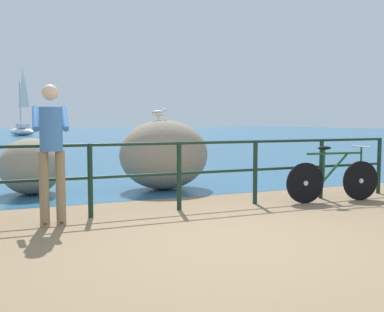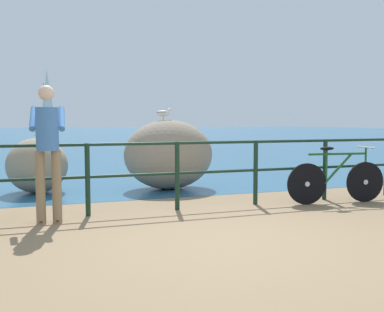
{
  "view_description": "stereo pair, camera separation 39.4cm",
  "coord_description": "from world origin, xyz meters",
  "px_view_note": "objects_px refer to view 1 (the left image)",
  "views": [
    {
      "loc": [
        -2.33,
        -4.18,
        1.32
      ],
      "look_at": [
        0.38,
        2.28,
        0.77
      ],
      "focal_mm": 41.13,
      "sensor_mm": 36.0,
      "label": 1
    },
    {
      "loc": [
        -1.96,
        -4.32,
        1.32
      ],
      "look_at": [
        0.38,
        2.28,
        0.77
      ],
      "focal_mm": 41.13,
      "sensor_mm": 36.0,
      "label": 2
    }
  ],
  "objects_px": {
    "breakwater_boulder_left": "(31,166)",
    "seagull": "(159,113)",
    "bicycle": "(334,178)",
    "person_at_railing": "(51,148)",
    "sailboat": "(22,128)",
    "breakwater_boulder_main": "(164,155)"
  },
  "relations": [
    {
      "from": "breakwater_boulder_left",
      "to": "seagull",
      "type": "distance_m",
      "value": 2.56
    },
    {
      "from": "bicycle",
      "to": "seagull",
      "type": "height_order",
      "value": "seagull"
    },
    {
      "from": "bicycle",
      "to": "sailboat",
      "type": "bearing_deg",
      "value": 102.4
    },
    {
      "from": "breakwater_boulder_main",
      "to": "seagull",
      "type": "distance_m",
      "value": 0.82
    },
    {
      "from": "bicycle",
      "to": "breakwater_boulder_main",
      "type": "xyz_separation_m",
      "value": [
        -2.12,
        2.36,
        0.28
      ]
    },
    {
      "from": "seagull",
      "to": "person_at_railing",
      "type": "bearing_deg",
      "value": -128.23
    },
    {
      "from": "seagull",
      "to": "sailboat",
      "type": "xyz_separation_m",
      "value": [
        -1.5,
        35.48,
        -0.78
      ]
    },
    {
      "from": "person_at_railing",
      "to": "breakwater_boulder_main",
      "type": "xyz_separation_m",
      "value": [
        2.29,
        2.29,
        -0.32
      ]
    },
    {
      "from": "bicycle",
      "to": "person_at_railing",
      "type": "bearing_deg",
      "value": -174.12
    },
    {
      "from": "breakwater_boulder_left",
      "to": "seagull",
      "type": "relative_size",
      "value": 3.48
    },
    {
      "from": "bicycle",
      "to": "sailboat",
      "type": "xyz_separation_m",
      "value": [
        -3.71,
        37.93,
        0.32
      ]
    },
    {
      "from": "breakwater_boulder_main",
      "to": "bicycle",
      "type": "bearing_deg",
      "value": -48.0
    },
    {
      "from": "breakwater_boulder_main",
      "to": "breakwater_boulder_left",
      "type": "bearing_deg",
      "value": 171.21
    },
    {
      "from": "breakwater_boulder_left",
      "to": "seagull",
      "type": "xyz_separation_m",
      "value": [
        2.35,
        -0.29,
        0.98
      ]
    },
    {
      "from": "person_at_railing",
      "to": "sailboat",
      "type": "relative_size",
      "value": 0.29
    },
    {
      "from": "person_at_railing",
      "to": "breakwater_boulder_left",
      "type": "bearing_deg",
      "value": 5.96
    },
    {
      "from": "breakwater_boulder_left",
      "to": "breakwater_boulder_main",
      "type": "bearing_deg",
      "value": -8.79
    },
    {
      "from": "breakwater_boulder_left",
      "to": "sailboat",
      "type": "bearing_deg",
      "value": 88.63
    },
    {
      "from": "breakwater_boulder_main",
      "to": "person_at_railing",
      "type": "bearing_deg",
      "value": -135.08
    },
    {
      "from": "person_at_railing",
      "to": "seagull",
      "type": "distance_m",
      "value": 3.28
    },
    {
      "from": "bicycle",
      "to": "breakwater_boulder_left",
      "type": "bearing_deg",
      "value": 155.82
    },
    {
      "from": "person_at_railing",
      "to": "breakwater_boulder_main",
      "type": "height_order",
      "value": "person_at_railing"
    }
  ]
}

